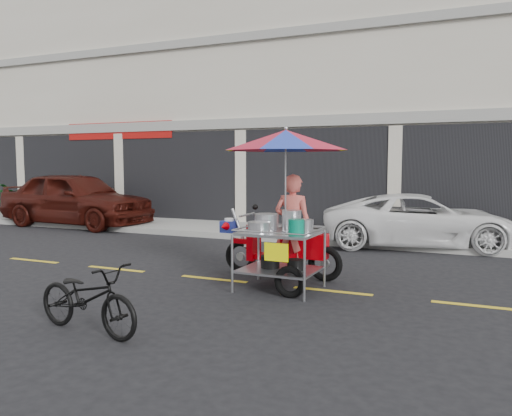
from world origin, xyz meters
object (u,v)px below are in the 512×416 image
at_px(maroon_sedan, 76,199).
at_px(food_vendor_rig, 286,187).
at_px(near_bicycle, 87,298).
at_px(white_pickup, 421,221).

distance_m(maroon_sedan, food_vendor_rig, 9.54).
height_order(maroon_sedan, food_vendor_rig, food_vendor_rig).
xyz_separation_m(near_bicycle, food_vendor_rig, (1.28, 3.00, 1.15)).
distance_m(white_pickup, food_vendor_rig, 4.95).
relative_size(maroon_sedan, food_vendor_rig, 1.99).
bearing_deg(near_bicycle, food_vendor_rig, -14.77).
bearing_deg(white_pickup, food_vendor_rig, 150.00).
height_order(white_pickup, near_bicycle, white_pickup).
xyz_separation_m(maroon_sedan, food_vendor_rig, (8.39, -4.47, 0.71)).
bearing_deg(near_bicycle, white_pickup, -12.61).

